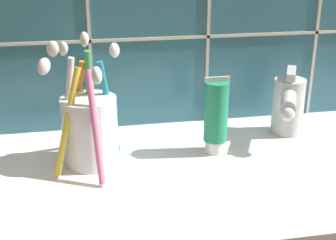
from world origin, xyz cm
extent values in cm
cube|color=white|center=(0.00, 0.00, 1.00)|extent=(79.53, 36.63, 2.00)
cube|color=#336B7F|center=(0.00, 18.57, 22.81)|extent=(89.53, 1.50, 45.61)
cube|color=beige|center=(0.00, 17.72, 17.33)|extent=(89.53, 0.24, 0.50)
cube|color=beige|center=(-17.89, 17.72, 22.81)|extent=(0.50, 0.24, 45.61)
cube|color=beige|center=(1.99, 17.72, 22.81)|extent=(0.50, 0.24, 45.61)
cube|color=beige|center=(21.87, 17.72, 22.81)|extent=(0.50, 0.24, 45.61)
cylinder|color=silver|center=(-18.87, 4.76, 7.03)|extent=(8.07, 8.07, 10.05)
cylinder|color=teal|center=(-15.89, 6.45, 9.71)|extent=(3.37, 3.11, 14.79)
ellipsoid|color=white|center=(-14.68, 7.51, 18.10)|extent=(2.42, 2.34, 2.48)
cylinder|color=green|center=(-18.66, 7.26, 10.46)|extent=(1.26, 3.39, 16.25)
ellipsoid|color=white|center=(-18.81, 8.62, 19.61)|extent=(1.51, 2.13, 2.43)
cylinder|color=orange|center=(-20.53, 8.74, 9.60)|extent=(3.69, 5.08, 14.67)
ellipsoid|color=white|center=(-21.94, 10.95, 17.85)|extent=(2.32, 2.62, 2.61)
cylinder|color=white|center=(-21.85, 4.96, 10.22)|extent=(3.39, 2.07, 15.79)
ellipsoid|color=white|center=(-23.12, 5.47, 19.14)|extent=(2.35, 1.96, 2.43)
cylinder|color=yellow|center=(-21.88, 2.01, 9.70)|extent=(5.10, 3.73, 14.88)
ellipsoid|color=white|center=(-24.10, 0.57, 18.05)|extent=(2.62, 2.33, 2.61)
cylinder|color=pink|center=(-18.19, -0.01, 9.53)|extent=(1.89, 6.88, 14.61)
ellipsoid|color=white|center=(-17.69, -3.40, 17.68)|extent=(1.64, 2.57, 2.68)
cylinder|color=white|center=(-0.05, 4.76, 3.02)|extent=(3.05, 3.05, 2.04)
cylinder|color=#1E8C60|center=(-0.05, 4.76, 8.69)|extent=(3.59, 3.59, 9.30)
cube|color=silver|center=(-0.05, 4.76, 13.74)|extent=(3.77, 0.36, 0.80)
cylinder|color=silver|center=(14.06, 9.95, 6.71)|extent=(5.22, 5.22, 9.41)
cylinder|color=silver|center=(12.19, 6.10, 9.34)|extent=(5.84, 8.72, 2.35)
sphere|color=silver|center=(10.33, 2.26, 8.56)|extent=(2.19, 2.19, 2.19)
cube|color=silver|center=(14.06, 9.95, 12.41)|extent=(3.88, 6.01, 1.20)
camera|label=1|loc=(-19.27, -58.51, 33.72)|focal=50.00mm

